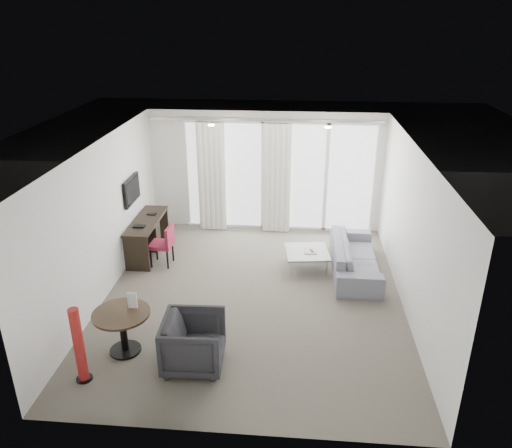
# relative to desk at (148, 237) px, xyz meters

# --- Properties ---
(floor) EXTENTS (5.00, 6.00, 0.00)m
(floor) POSITION_rel_desk_xyz_m (2.24, -1.46, -0.37)
(floor) COLOR #5C574C
(floor) RESTS_ON ground
(ceiling) EXTENTS (5.00, 6.00, 0.00)m
(ceiling) POSITION_rel_desk_xyz_m (2.24, -1.46, 2.23)
(ceiling) COLOR white
(ceiling) RESTS_ON ground
(wall_left) EXTENTS (0.00, 6.00, 2.60)m
(wall_left) POSITION_rel_desk_xyz_m (-0.26, -1.46, 0.93)
(wall_left) COLOR silver
(wall_left) RESTS_ON ground
(wall_right) EXTENTS (0.00, 6.00, 2.60)m
(wall_right) POSITION_rel_desk_xyz_m (4.74, -1.46, 0.93)
(wall_right) COLOR silver
(wall_right) RESTS_ON ground
(wall_front) EXTENTS (5.00, 0.00, 2.60)m
(wall_front) POSITION_rel_desk_xyz_m (2.24, -4.46, 0.93)
(wall_front) COLOR silver
(wall_front) RESTS_ON ground
(window_panel) EXTENTS (4.00, 0.02, 2.38)m
(window_panel) POSITION_rel_desk_xyz_m (2.54, 1.52, 0.83)
(window_panel) COLOR white
(window_panel) RESTS_ON ground
(window_frame) EXTENTS (4.10, 0.06, 2.44)m
(window_frame) POSITION_rel_desk_xyz_m (2.54, 1.51, 0.83)
(window_frame) COLOR white
(window_frame) RESTS_ON ground
(curtain_left) EXTENTS (0.60, 0.20, 2.38)m
(curtain_left) POSITION_rel_desk_xyz_m (1.09, 1.36, 0.83)
(curtain_left) COLOR silver
(curtain_left) RESTS_ON ground
(curtain_right) EXTENTS (0.60, 0.20, 2.38)m
(curtain_right) POSITION_rel_desk_xyz_m (2.49, 1.36, 0.83)
(curtain_right) COLOR silver
(curtain_right) RESTS_ON ground
(curtain_track) EXTENTS (4.80, 0.04, 0.04)m
(curtain_track) POSITION_rel_desk_xyz_m (2.24, 1.36, 2.08)
(curtain_track) COLOR #B2B2B7
(curtain_track) RESTS_ON ceiling
(downlight_a) EXTENTS (0.12, 0.12, 0.02)m
(downlight_a) POSITION_rel_desk_xyz_m (1.34, 0.14, 2.22)
(downlight_a) COLOR #FFE0B2
(downlight_a) RESTS_ON ceiling
(downlight_b) EXTENTS (0.12, 0.12, 0.02)m
(downlight_b) POSITION_rel_desk_xyz_m (3.44, 0.14, 2.22)
(downlight_b) COLOR #FFE0B2
(downlight_b) RESTS_ON ceiling
(desk) EXTENTS (0.49, 1.56, 0.73)m
(desk) POSITION_rel_desk_xyz_m (0.00, 0.00, 0.00)
(desk) COLOR black
(desk) RESTS_ON floor
(tv) EXTENTS (0.05, 0.80, 0.50)m
(tv) POSITION_rel_desk_xyz_m (-0.22, -0.01, 0.98)
(tv) COLOR black
(tv) RESTS_ON wall_left
(desk_chair) EXTENTS (0.47, 0.44, 0.80)m
(desk_chair) POSITION_rel_desk_xyz_m (0.39, -0.41, 0.03)
(desk_chair) COLOR maroon
(desk_chair) RESTS_ON floor
(round_table) EXTENTS (0.82, 0.82, 0.64)m
(round_table) POSITION_rel_desk_xyz_m (0.54, -3.08, -0.04)
(round_table) COLOR #362819
(round_table) RESTS_ON floor
(menu_card) EXTENTS (0.13, 0.03, 0.24)m
(menu_card) POSITION_rel_desk_xyz_m (0.68, -2.95, 0.35)
(menu_card) COLOR white
(menu_card) RESTS_ON round_table
(red_lamp) EXTENTS (0.23, 0.23, 1.09)m
(red_lamp) POSITION_rel_desk_xyz_m (0.19, -3.71, 0.18)
(red_lamp) COLOR maroon
(red_lamp) RESTS_ON floor
(tub_armchair) EXTENTS (0.85, 0.83, 0.75)m
(tub_armchair) POSITION_rel_desk_xyz_m (1.60, -3.30, 0.01)
(tub_armchair) COLOR #252529
(tub_armchair) RESTS_ON floor
(coffee_table) EXTENTS (0.88, 0.88, 0.36)m
(coffee_table) POSITION_rel_desk_xyz_m (3.15, -0.35, -0.19)
(coffee_table) COLOR gray
(coffee_table) RESTS_ON floor
(remote) EXTENTS (0.09, 0.16, 0.02)m
(remote) POSITION_rel_desk_xyz_m (3.24, -0.36, -0.01)
(remote) COLOR black
(remote) RESTS_ON coffee_table
(magazine) EXTENTS (0.21, 0.27, 0.01)m
(magazine) POSITION_rel_desk_xyz_m (3.22, -0.34, -0.01)
(magazine) COLOR gray
(magazine) RESTS_ON coffee_table
(sofa) EXTENTS (0.81, 2.08, 0.61)m
(sofa) POSITION_rel_desk_xyz_m (4.04, -0.40, -0.06)
(sofa) COLOR slate
(sofa) RESTS_ON floor
(terrace_slab) EXTENTS (5.60, 3.00, 0.12)m
(terrace_slab) POSITION_rel_desk_xyz_m (2.54, 3.04, -0.43)
(terrace_slab) COLOR #4D4D50
(terrace_slab) RESTS_ON ground
(rattan_chair_a) EXTENTS (0.80, 0.80, 0.90)m
(rattan_chair_a) POSITION_rel_desk_xyz_m (3.20, 3.16, 0.08)
(rattan_chair_a) COLOR brown
(rattan_chair_a) RESTS_ON terrace_slab
(rattan_chair_b) EXTENTS (0.71, 0.71, 0.87)m
(rattan_chair_b) POSITION_rel_desk_xyz_m (4.19, 2.86, 0.07)
(rattan_chair_b) COLOR brown
(rattan_chair_b) RESTS_ON terrace_slab
(rattan_table) EXTENTS (0.53, 0.53, 0.49)m
(rattan_table) POSITION_rel_desk_xyz_m (3.46, 2.38, -0.12)
(rattan_table) COLOR brown
(rattan_table) RESTS_ON terrace_slab
(balustrade) EXTENTS (5.50, 0.06, 1.05)m
(balustrade) POSITION_rel_desk_xyz_m (2.54, 4.49, 0.13)
(balustrade) COLOR #B2B2B7
(balustrade) RESTS_ON terrace_slab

